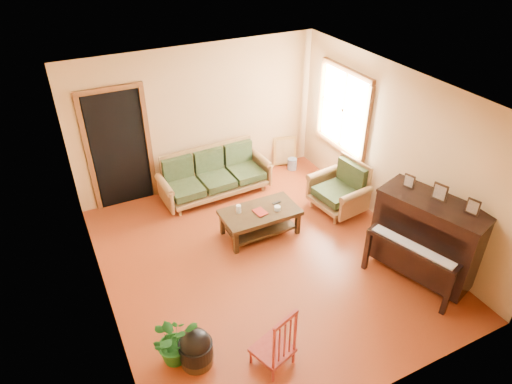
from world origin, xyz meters
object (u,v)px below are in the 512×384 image
coffee_table (260,222)px  red_chair (273,337)px  sofa (215,175)px  piano (426,239)px  potted_plant (175,340)px  armchair (338,188)px  ceramic_crock (292,164)px  footstool (196,351)px

coffee_table → red_chair: size_ratio=1.40×
sofa → piano: piano is taller
coffee_table → potted_plant: size_ratio=2.00×
piano → potted_plant: (-3.59, 0.18, -0.32)m
potted_plant → sofa: bearing=60.0°
armchair → piano: (0.13, -1.87, 0.19)m
armchair → red_chair: bearing=-144.9°
ceramic_crock → red_chair: bearing=-123.2°
coffee_table → footstool: 2.56m
sofa → red_chair: red_chair is taller
piano → potted_plant: bearing=159.3°
footstool → ceramic_crock: (3.28, 3.41, -0.07)m
piano → footstool: 3.42m
red_chair → ceramic_crock: bearing=37.9°
coffee_table → footstool: (-1.76, -1.85, -0.03)m
piano → ceramic_crock: (-0.12, 3.42, -0.51)m
red_chair → potted_plant: size_ratio=1.43×
piano → coffee_table: bearing=113.4°
piano → footstool: bearing=161.9°
coffee_table → footstool: size_ratio=3.09×
ceramic_crock → sofa: bearing=-173.8°
coffee_table → footstool: coffee_table is taller
coffee_table → red_chair: (-0.98, -2.24, 0.22)m
coffee_table → ceramic_crock: (1.52, 1.56, -0.11)m
footstool → red_chair: (0.79, -0.39, 0.25)m
sofa → piano: bearing=-63.0°
red_chair → sofa: bearing=58.9°
coffee_table → ceramic_crock: size_ratio=5.28×
ceramic_crock → coffee_table: bearing=-134.1°
coffee_table → ceramic_crock: bearing=45.9°
piano → potted_plant: 3.61m
red_chair → coffee_table: bearing=47.6°
sofa → ceramic_crock: size_ratio=8.52×
sofa → coffee_table: sofa is taller
ceramic_crock → potted_plant: bearing=-137.0°
sofa → footstool: bearing=-118.4°
red_chair → potted_plant: 1.14m
coffee_table → potted_plant: (-1.96, -1.68, 0.08)m
potted_plant → coffee_table: bearing=40.6°
footstool → potted_plant: bearing=139.0°
armchair → piano: size_ratio=0.62×
ceramic_crock → piano: bearing=-88.1°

